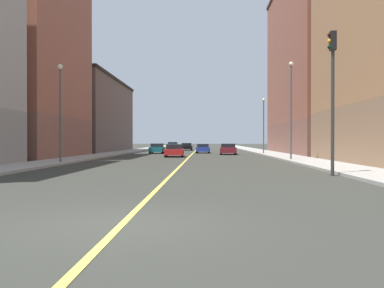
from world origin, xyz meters
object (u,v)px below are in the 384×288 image
object	(u,v)px
traffic_light_left_near	(332,84)
car_teal	(157,149)
car_red	(174,151)
building_right_midblock	(24,62)
street_lamp_right_near	(60,103)
car_maroon	(228,149)
building_right_distant	(88,115)
building_left_mid	(318,64)
street_lamp_left_near	(291,101)
car_blue	(203,148)
car_black	(187,147)
street_lamp_left_far	(264,120)
car_silver	(173,146)

from	to	relation	value
traffic_light_left_near	car_teal	distance (m)	35.77
car_red	building_right_midblock	bearing A→B (deg)	-167.53
street_lamp_right_near	car_maroon	distance (m)	24.77
building_right_distant	building_left_mid	bearing A→B (deg)	-14.83
street_lamp_left_near	car_blue	bearing A→B (deg)	109.25
building_right_distant	car_red	xyz separation A→B (m)	(14.28, -18.48, -4.80)
traffic_light_left_near	car_black	bearing A→B (deg)	100.38
car_maroon	car_black	bearing A→B (deg)	106.08
car_maroon	car_teal	bearing A→B (deg)	159.21
traffic_light_left_near	street_lamp_left_far	xyz separation A→B (m)	(1.01, 30.40, -0.16)
street_lamp_right_near	car_silver	distance (m)	47.02
building_right_distant	car_red	bearing A→B (deg)	-52.32
traffic_light_left_near	car_black	size ratio (longest dim) A/B	1.49
street_lamp_right_near	car_teal	world-z (taller)	street_lamp_right_near
street_lamp_right_near	car_red	bearing A→B (deg)	61.80
building_right_distant	traffic_light_left_near	world-z (taller)	building_right_distant
building_right_midblock	street_lamp_left_far	bearing A→B (deg)	24.06
building_right_distant	car_silver	size ratio (longest dim) A/B	6.26
street_lamp_left_far	car_maroon	size ratio (longest dim) A/B	1.55
street_lamp_left_far	car_silver	size ratio (longest dim) A/B	1.66
building_right_midblock	street_lamp_right_near	world-z (taller)	building_right_midblock
building_right_distant	traffic_light_left_near	size ratio (longest dim) A/B	3.66
traffic_light_left_near	car_blue	distance (m)	36.31
building_left_mid	car_blue	xyz separation A→B (m)	(-14.53, 2.87, -10.70)
building_left_mid	street_lamp_left_near	bearing A→B (deg)	-111.30
traffic_light_left_near	street_lamp_right_near	distance (m)	18.85
car_blue	car_maroon	bearing A→B (deg)	-61.36
car_teal	building_right_distant	bearing A→B (deg)	145.53
building_left_mid	car_maroon	size ratio (longest dim) A/B	5.99
street_lamp_right_near	car_black	world-z (taller)	street_lamp_right_near
street_lamp_right_near	car_red	world-z (taller)	street_lamp_right_near
car_red	car_black	bearing A→B (deg)	89.99
street_lamp_left_far	car_teal	size ratio (longest dim) A/B	1.70
street_lamp_right_near	traffic_light_left_near	bearing A→B (deg)	-29.46
building_left_mid	car_maroon	xyz separation A→B (m)	(-11.47, -2.73, -10.67)
building_right_midblock	car_red	size ratio (longest dim) A/B	4.37
street_lamp_right_near	car_teal	size ratio (longest dim) A/B	1.79
car_red	car_silver	bearing A→B (deg)	94.78
building_right_distant	car_black	bearing A→B (deg)	33.66
car_silver	building_right_midblock	bearing A→B (deg)	-107.47
street_lamp_left_far	car_maroon	distance (m)	5.63
building_right_midblock	car_maroon	size ratio (longest dim) A/B	4.29
car_silver	car_black	xyz separation A→B (m)	(2.79, -5.35, -0.07)
car_teal	car_black	xyz separation A→B (m)	(3.06, 17.21, -0.02)
street_lamp_right_near	car_black	bearing A→B (deg)	80.19
building_right_midblock	car_black	size ratio (longest dim) A/B	4.01
car_blue	car_black	distance (m)	15.31
traffic_light_left_near	street_lamp_left_far	distance (m)	30.42
building_right_midblock	car_blue	distance (m)	25.08
building_right_midblock	traffic_light_left_near	world-z (taller)	building_right_midblock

